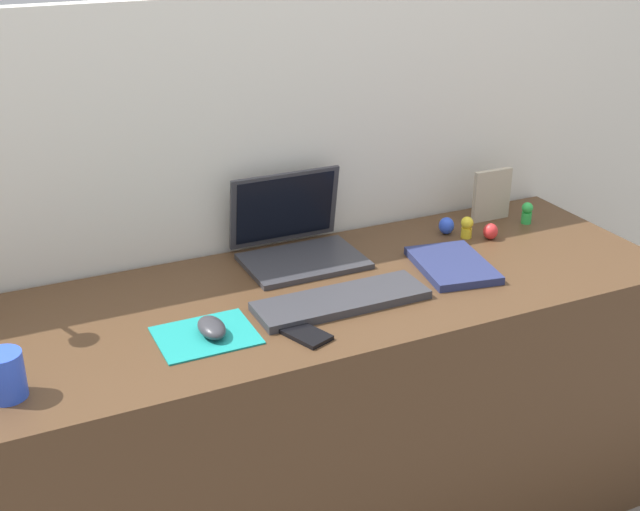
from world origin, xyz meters
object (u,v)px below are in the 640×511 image
(coffee_mug, at_px, (5,375))
(toy_figurine_yellow, at_px, (467,227))
(keyboard, at_px, (341,300))
(notebook_pad, at_px, (452,265))
(picture_frame, at_px, (492,195))
(cell_phone, at_px, (302,333))
(toy_figurine_green, at_px, (527,212))
(toy_figurine_blue, at_px, (446,226))
(mouse, at_px, (212,328))
(toy_figurine_red, at_px, (491,231))
(laptop, at_px, (295,237))

(coffee_mug, relative_size, toy_figurine_yellow, 1.56)
(keyboard, xyz_separation_m, coffee_mug, (-0.74, -0.07, 0.04))
(keyboard, bearing_deg, toy_figurine_yellow, 23.30)
(notebook_pad, distance_m, toy_figurine_yellow, 0.22)
(picture_frame, height_order, coffee_mug, picture_frame)
(cell_phone, relative_size, picture_frame, 0.85)
(notebook_pad, height_order, picture_frame, picture_frame)
(toy_figurine_green, bearing_deg, toy_figurine_blue, 172.88)
(keyboard, distance_m, mouse, 0.32)
(mouse, distance_m, notebook_pad, 0.66)
(toy_figurine_green, bearing_deg, mouse, -166.74)
(toy_figurine_blue, bearing_deg, toy_figurine_green, -7.12)
(toy_figurine_green, bearing_deg, toy_figurine_red, -162.28)
(cell_phone, xyz_separation_m, toy_figurine_blue, (0.59, 0.35, 0.02))
(coffee_mug, bearing_deg, toy_figurine_red, 10.83)
(laptop, relative_size, keyboard, 0.73)
(mouse, relative_size, toy_figurine_green, 1.53)
(cell_phone, bearing_deg, toy_figurine_yellow, 4.99)
(laptop, distance_m, toy_figurine_red, 0.54)
(mouse, relative_size, toy_figurine_red, 2.15)
(picture_frame, relative_size, toy_figurine_red, 3.36)
(keyboard, relative_size, notebook_pad, 1.71)
(keyboard, bearing_deg, toy_figurine_red, 17.80)
(coffee_mug, bearing_deg, cell_phone, -1.95)
(picture_frame, bearing_deg, toy_figurine_yellow, -148.91)
(toy_figurine_green, bearing_deg, toy_figurine_yellow, -175.88)
(laptop, bearing_deg, cell_phone, -111.37)
(toy_figurine_blue, xyz_separation_m, toy_figurine_green, (0.25, -0.03, 0.01))
(coffee_mug, xyz_separation_m, toy_figurine_green, (1.44, 0.30, -0.01))
(toy_figurine_red, bearing_deg, toy_figurine_yellow, 145.79)
(mouse, xyz_separation_m, toy_figurine_green, (1.02, 0.24, 0.01))
(notebook_pad, relative_size, coffee_mug, 2.55)
(picture_frame, distance_m, toy_figurine_blue, 0.18)
(notebook_pad, bearing_deg, keyboard, -161.15)
(laptop, height_order, coffee_mug, laptop)
(coffee_mug, bearing_deg, toy_figurine_blue, 15.39)
(picture_frame, bearing_deg, toy_figurine_blue, -168.07)
(laptop, height_order, notebook_pad, laptop)
(picture_frame, distance_m, coffee_mug, 1.41)
(toy_figurine_yellow, bearing_deg, cell_phone, -154.32)
(toy_figurine_red, bearing_deg, picture_frame, 54.65)
(toy_figurine_red, height_order, toy_figurine_yellow, toy_figurine_yellow)
(laptop, relative_size, picture_frame, 2.00)
(keyboard, height_order, notebook_pad, same)
(picture_frame, bearing_deg, keyboard, -154.88)
(keyboard, height_order, mouse, mouse)
(laptop, xyz_separation_m, coffee_mug, (-0.75, -0.37, -0.01))
(notebook_pad, xyz_separation_m, toy_figurine_yellow, (0.15, 0.16, 0.02))
(laptop, height_order, toy_figurine_red, laptop)
(cell_phone, bearing_deg, keyboard, 12.60)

